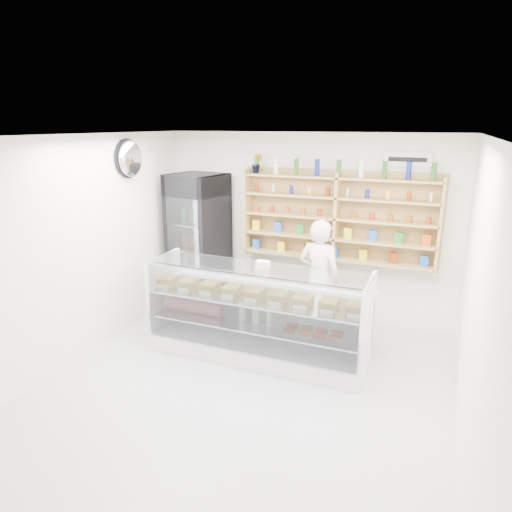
% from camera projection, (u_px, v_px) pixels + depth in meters
% --- Properties ---
extents(room, '(5.00, 5.00, 5.00)m').
position_uv_depth(room, '(238.00, 275.00, 4.75)').
color(room, '#BCBCC2').
rests_on(room, ground).
extents(display_counter, '(2.80, 0.84, 1.22)m').
position_uv_depth(display_counter, '(258.00, 331.00, 5.88)').
color(display_counter, white).
rests_on(display_counter, floor).
extents(shop_worker, '(0.68, 0.50, 1.69)m').
position_uv_depth(shop_worker, '(319.00, 279.00, 6.32)').
color(shop_worker, silver).
rests_on(shop_worker, floor).
extents(drinks_cooler, '(0.90, 0.89, 2.17)m').
position_uv_depth(drinks_cooler, '(199.00, 242.00, 7.28)').
color(drinks_cooler, black).
rests_on(drinks_cooler, floor).
extents(wall_shelving, '(2.84, 0.28, 1.33)m').
position_uv_depth(wall_shelving, '(336.00, 218.00, 6.59)').
color(wall_shelving, tan).
rests_on(wall_shelving, back_wall).
extents(potted_plant, '(0.17, 0.14, 0.29)m').
position_uv_depth(potted_plant, '(257.00, 163.00, 6.84)').
color(potted_plant, '#1E6626').
rests_on(potted_plant, wall_shelving).
extents(security_mirror, '(0.15, 0.50, 0.50)m').
position_uv_depth(security_mirror, '(131.00, 158.00, 6.31)').
color(security_mirror, silver).
rests_on(security_mirror, left_wall).
extents(wall_sign, '(0.62, 0.03, 0.20)m').
position_uv_depth(wall_sign, '(408.00, 159.00, 6.14)').
color(wall_sign, white).
rests_on(wall_sign, back_wall).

